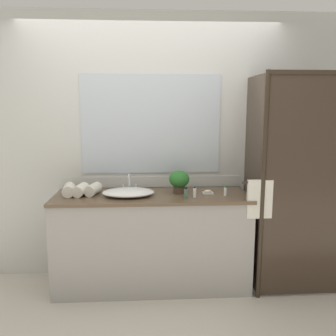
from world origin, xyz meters
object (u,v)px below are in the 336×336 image
object	(u,v)px
potted_plant	(179,180)
amenity_bottle_body_wash	(225,191)
soap_dish	(208,192)
rolled_towel_middle	(81,190)
amenity_bottle_shampoo	(195,192)
faucet	(129,185)
amenity_bottle_conditioner	(186,193)
sink_basin	(128,192)
rolled_towel_near_edge	(69,190)
rolled_towel_far_edge	(93,189)

from	to	relation	value
potted_plant	amenity_bottle_body_wash	xyz separation A→B (m)	(0.41, -0.12, -0.08)
soap_dish	rolled_towel_middle	size ratio (longest dim) A/B	0.50
amenity_bottle_shampoo	faucet	bearing A→B (deg)	154.70
amenity_bottle_shampoo	amenity_bottle_conditioner	xyz separation A→B (m)	(-0.08, -0.02, 0.00)
sink_basin	rolled_towel_near_edge	distance (m)	0.55
amenity_bottle_shampoo	rolled_towel_far_edge	distance (m)	0.94
potted_plant	amenity_bottle_conditioner	world-z (taller)	potted_plant
soap_dish	potted_plant	bearing A→B (deg)	171.69
soap_dish	rolled_towel_near_edge	world-z (taller)	rolled_towel_near_edge
faucet	soap_dish	bearing A→B (deg)	-11.62
rolled_towel_near_edge	rolled_towel_far_edge	distance (m)	0.22
faucet	amenity_bottle_body_wash	bearing A→B (deg)	-14.97
amenity_bottle_shampoo	rolled_towel_near_edge	bearing A→B (deg)	173.10
amenity_bottle_conditioner	amenity_bottle_shampoo	bearing A→B (deg)	16.19
amenity_bottle_shampoo	rolled_towel_far_edge	world-z (taller)	rolled_towel_far_edge
sink_basin	faucet	size ratio (longest dim) A/B	2.79
soap_dish	sink_basin	bearing A→B (deg)	-177.07
amenity_bottle_body_wash	rolled_towel_near_edge	bearing A→B (deg)	176.29
potted_plant	amenity_bottle_body_wash	size ratio (longest dim) A/B	2.40
sink_basin	rolled_towel_middle	size ratio (longest dim) A/B	2.35
soap_dish	amenity_bottle_shampoo	bearing A→B (deg)	-137.15
potted_plant	soap_dish	xyz separation A→B (m)	(0.27, -0.04, -0.11)
amenity_bottle_shampoo	rolled_towel_middle	xyz separation A→B (m)	(-1.03, 0.13, 0.01)
amenity_bottle_body_wash	rolled_towel_far_edge	world-z (taller)	rolled_towel_far_edge
amenity_bottle_conditioner	rolled_towel_far_edge	world-z (taller)	rolled_towel_far_edge
amenity_bottle_conditioner	rolled_towel_near_edge	bearing A→B (deg)	171.27
soap_dish	amenity_bottle_conditioner	distance (m)	0.28
sink_basin	amenity_bottle_conditioner	size ratio (longest dim) A/B	4.77
sink_basin	rolled_towel_middle	bearing A→B (deg)	175.29
amenity_bottle_body_wash	rolled_towel_near_edge	distance (m)	1.44
soap_dish	faucet	bearing A→B (deg)	168.38
amenity_bottle_body_wash	rolled_towel_middle	xyz separation A→B (m)	(-1.32, 0.08, 0.01)
sink_basin	amenity_bottle_conditioner	world-z (taller)	amenity_bottle_conditioner
soap_dish	amenity_bottle_body_wash	world-z (taller)	amenity_bottle_body_wash
potted_plant	soap_dish	bearing A→B (deg)	-8.31
faucet	amenity_bottle_conditioner	size ratio (longest dim) A/B	1.71
sink_basin	amenity_bottle_body_wash	xyz separation A→B (m)	(0.89, -0.05, 0.01)
amenity_bottle_shampoo	rolled_towel_far_edge	size ratio (longest dim) A/B	0.46
amenity_bottle_body_wash	rolled_towel_middle	distance (m)	1.32
potted_plant	rolled_towel_middle	size ratio (longest dim) A/B	1.06
rolled_towel_near_edge	faucet	bearing A→B (deg)	14.84
amenity_bottle_shampoo	rolled_towel_middle	bearing A→B (deg)	172.90
amenity_bottle_body_wash	rolled_towel_near_edge	world-z (taller)	rolled_towel_near_edge
potted_plant	rolled_towel_far_edge	xyz separation A→B (m)	(-0.80, -0.02, -0.07)
faucet	soap_dish	size ratio (longest dim) A/B	1.70
amenity_bottle_body_wash	soap_dish	bearing A→B (deg)	150.08
sink_basin	rolled_towel_far_edge	bearing A→B (deg)	169.87
potted_plant	rolled_towel_near_edge	xyz separation A→B (m)	(-1.02, -0.03, -0.07)
amenity_bottle_shampoo	rolled_towel_near_edge	size ratio (longest dim) A/B	0.43
sink_basin	soap_dish	xyz separation A→B (m)	(0.74, 0.04, -0.02)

